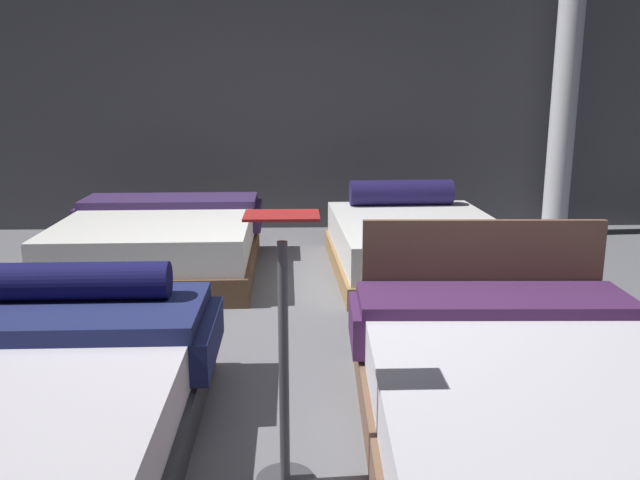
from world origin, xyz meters
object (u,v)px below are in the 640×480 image
Objects in this scene: support_pillar at (567,70)px; price_sign at (284,384)px; bed_0 at (19,405)px; bed_2 at (160,244)px; bed_1 at (534,404)px; bed_3 at (416,244)px.

price_sign is at bearing -122.24° from support_pillar.
bed_0 is 2.91m from bed_2.
bed_0 is at bearing -91.20° from bed_2.
bed_0 is 2.24m from bed_1.
bed_3 is 2.75m from support_pillar.
price_sign is (-1.10, -3.15, 0.20)m from bed_3.
bed_3 is (0.01, 2.95, 0.01)m from bed_1.
bed_1 is 4.98m from support_pillar.
bed_1 is 3.69m from bed_2.
bed_1 reaches higher than bed_2.
support_pillar is (2.89, 4.58, 1.31)m from price_sign.
bed_0 is at bearing -133.00° from support_pillar.
price_sign reaches higher than bed_2.
bed_3 is at bearing 51.77° from bed_0.
bed_3 is 0.59× the size of support_pillar.
bed_1 is (2.24, -0.05, -0.01)m from bed_0.
bed_3 is (2.23, -0.01, -0.02)m from bed_2.
bed_1 is 1.96× the size of price_sign.
price_sign is (-1.09, -0.20, 0.21)m from bed_1.
bed_3 is 3.34m from price_sign.
support_pillar reaches higher than price_sign.
bed_0 is at bearing 167.87° from price_sign.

